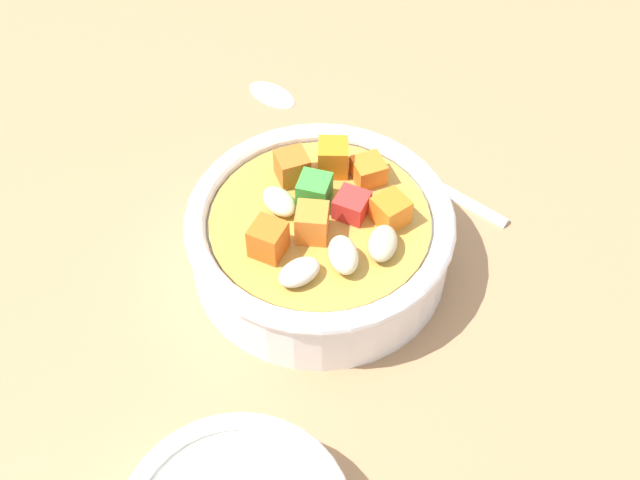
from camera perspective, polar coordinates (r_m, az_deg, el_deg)
ground_plane at (r=50.96cm, az=0.00°, el=-2.24°), size 140.00×140.00×2.00cm
soup_bowl_main at (r=48.16cm, az=0.02°, el=0.32°), size 15.55×15.55×6.03cm
spoon at (r=57.02cm, az=2.48°, el=7.08°), size 7.79×21.08×0.80cm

